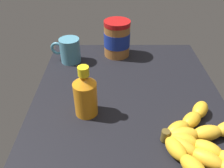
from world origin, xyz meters
TOP-DOWN VIEW (x-y plane):
  - ground_plane at (0.00, 0.00)cm, footprint 70.04×56.00cm
  - banana_bunch at (18.28, 15.40)cm, footprint 29.02×21.24cm
  - peanut_butter_jar at (-26.83, -2.81)cm, footprint 9.74×9.74cm
  - honey_bottle at (5.98, -11.64)cm, footprint 6.16×6.16cm
  - coffee_mug at (-21.80, -20.01)cm, footprint 7.23×10.87cm

SIDE VIEW (x-z plane):
  - ground_plane at x=0.00cm, z-range -3.47..0.00cm
  - banana_bunch at x=18.28cm, z-range -0.04..3.65cm
  - coffee_mug at x=-21.80cm, z-range 0.02..8.85cm
  - honey_bottle at x=5.98cm, z-range -0.92..13.67cm
  - peanut_butter_jar at x=-26.83cm, z-range -0.05..13.41cm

